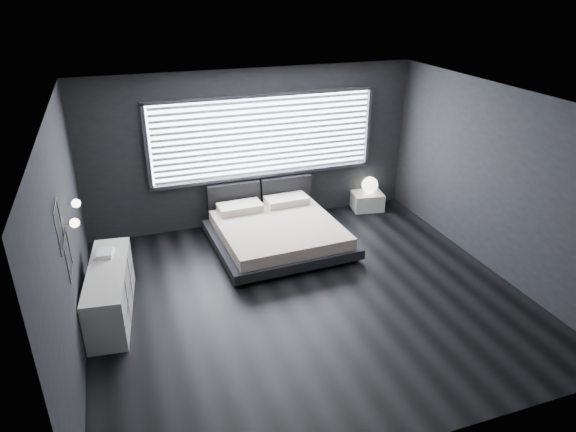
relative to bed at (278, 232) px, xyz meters
name	(u,v)px	position (x,y,z in m)	size (l,w,h in m)	color
room	(309,207)	(-0.08, -1.59, 1.14)	(6.04, 6.00, 2.80)	black
window	(265,137)	(0.12, 1.10, 1.35)	(4.14, 0.09, 1.52)	white
headboard	(260,193)	(0.00, 1.05, 0.31)	(1.96, 0.16, 0.52)	black
sconce_near	(74,223)	(-2.96, -1.54, 1.34)	(0.18, 0.11, 0.11)	silver
sconce_far	(76,203)	(-2.96, -0.94, 1.34)	(0.18, 0.11, 0.11)	silver
wall_art_upper	(59,226)	(-3.05, -2.14, 1.59)	(0.01, 0.48, 0.48)	#47474C
wall_art_lower	(68,255)	(-3.05, -1.89, 1.12)	(0.01, 0.48, 0.48)	#47474C
bed	(278,232)	(0.00, 0.00, 0.00)	(2.25, 2.15, 0.56)	black
nightstand	(367,201)	(2.15, 0.91, -0.09)	(0.58, 0.48, 0.34)	white
orb_lamp	(370,185)	(2.19, 0.92, 0.24)	(0.32, 0.32, 0.32)	white
dresser	(111,291)	(-2.72, -1.11, 0.09)	(0.69, 1.80, 0.70)	white
book_stack	(104,253)	(-2.74, -0.72, 0.47)	(0.29, 0.35, 0.06)	white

